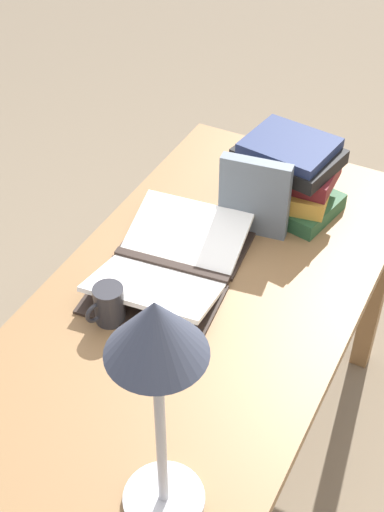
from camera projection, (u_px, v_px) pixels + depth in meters
ground_plane at (201, 465)px, 2.23m from camera, size 12.00×12.00×0.00m
reading_desk at (204, 320)px, 1.80m from camera, size 1.39×0.73×0.76m
open_book at (171, 263)px, 1.78m from camera, size 0.48×0.36×0.07m
book_stack_tall at (287, 175)px, 1.93m from camera, size 0.25×0.32×0.21m
book_standing_upright at (254, 197)px, 1.83m from camera, size 0.06×0.19×0.22m
reading_lamp at (157, 358)px, 1.05m from camera, size 0.16×0.16×0.52m
coffee_mug at (109, 305)px, 1.63m from camera, size 0.10×0.07×0.10m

